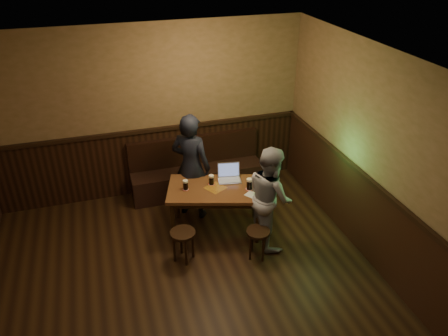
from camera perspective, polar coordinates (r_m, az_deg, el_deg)
name	(u,v)px	position (r m, az deg, el deg)	size (l,w,h in m)	color
room	(190,225)	(4.72, -4.47, -7.47)	(5.04, 6.04, 2.84)	black
bench	(197,174)	(7.39, -3.55, -0.83)	(2.20, 0.50, 0.95)	black
pub_table	(216,193)	(6.28, -1.11, -3.35)	(1.52, 1.14, 0.73)	#512F17
stool_left	(183,237)	(5.90, -5.37, -9.02)	(0.35, 0.35, 0.46)	black
stool_right	(258,236)	(5.96, 4.45, -8.84)	(0.40, 0.40, 0.43)	black
pint_left	(186,185)	(6.18, -5.05, -2.21)	(0.10, 0.10, 0.15)	#B11715
pint_mid	(211,180)	(6.27, -1.66, -1.55)	(0.10, 0.10, 0.15)	#B11715
pint_right	(249,184)	(6.17, 3.34, -2.09)	(0.11, 0.11, 0.17)	#B11715
laptop	(229,176)	(6.41, 0.67, -0.99)	(0.37, 0.32, 0.23)	silver
menu	(253,195)	(6.07, 3.85, -3.58)	(0.22, 0.15, 0.00)	silver
person_suit	(191,167)	(6.54, -4.32, 0.20)	(0.61, 0.40, 1.68)	black
person_grey	(270,196)	(6.03, 6.01, -3.72)	(0.72, 0.56, 1.49)	#95959B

